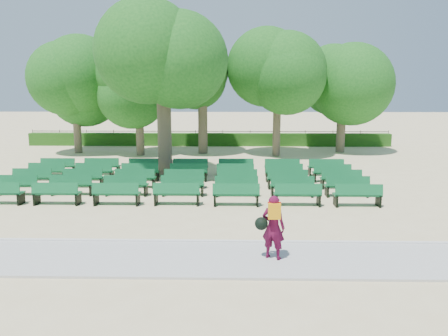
% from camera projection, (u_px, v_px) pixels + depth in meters
% --- Properties ---
extents(ground, '(120.00, 120.00, 0.00)m').
position_uv_depth(ground, '(189.00, 190.00, 17.81)').
color(ground, beige).
extents(paving, '(30.00, 2.20, 0.06)m').
position_uv_depth(paving, '(159.00, 259.00, 10.53)').
color(paving, '#B0B0AC').
rests_on(paving, ground).
extents(curb, '(30.00, 0.12, 0.10)m').
position_uv_depth(curb, '(166.00, 242.00, 11.66)').
color(curb, silver).
rests_on(curb, ground).
extents(hedge, '(26.00, 0.70, 0.90)m').
position_uv_depth(hedge, '(209.00, 139.00, 31.50)').
color(hedge, '#215014').
rests_on(hedge, ground).
extents(fence, '(26.00, 0.10, 1.02)m').
position_uv_depth(fence, '(209.00, 145.00, 31.98)').
color(fence, black).
rests_on(fence, ground).
extents(tree_line, '(21.80, 6.80, 7.04)m').
position_uv_depth(tree_line, '(205.00, 154.00, 27.65)').
color(tree_line, '#1D601B').
rests_on(tree_line, ground).
extents(bench_array, '(1.66, 0.57, 1.04)m').
position_uv_depth(bench_array, '(186.00, 186.00, 18.19)').
color(bench_array, '#105D2F').
rests_on(bench_array, ground).
extents(tree_among, '(5.15, 5.15, 7.35)m').
position_uv_depth(tree_among, '(163.00, 68.00, 19.70)').
color(tree_among, brown).
rests_on(tree_among, ground).
extents(person, '(0.78, 0.57, 1.55)m').
position_uv_depth(person, '(272.00, 226.00, 10.34)').
color(person, '#4B0A27').
rests_on(person, ground).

